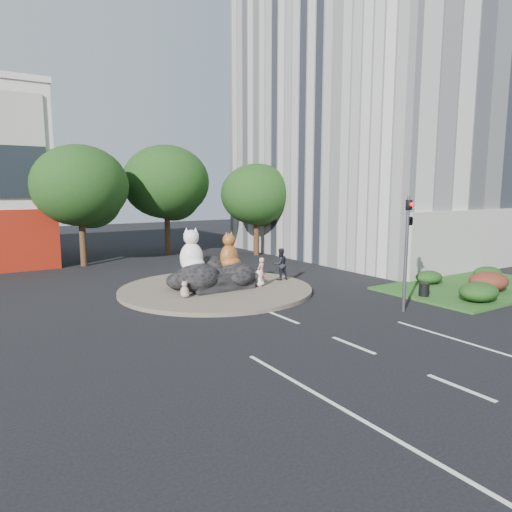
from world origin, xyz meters
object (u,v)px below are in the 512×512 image
at_px(cat_white, 191,250).
at_px(kitten_calico, 185,289).
at_px(pedestrian_dark, 280,264).
at_px(kitten_white, 259,277).
at_px(cat_tabby, 229,250).
at_px(litter_bin, 424,290).
at_px(pedestrian_pink, 261,272).

relative_size(cat_white, kitten_calico, 2.78).
xyz_separation_m(cat_white, pedestrian_dark, (5.25, -0.44, -1.14)).
distance_m(kitten_white, pedestrian_dark, 2.11).
bearing_deg(cat_tabby, litter_bin, -65.35).
bearing_deg(cat_white, litter_bin, -14.54).
relative_size(kitten_white, pedestrian_dark, 0.51).
bearing_deg(litter_bin, kitten_calico, 150.24).
relative_size(kitten_calico, pedestrian_dark, 0.46).
xyz_separation_m(pedestrian_pink, pedestrian_dark, (1.86, 0.82, 0.14)).
bearing_deg(cat_white, cat_tabby, 15.55).
distance_m(pedestrian_pink, litter_bin, 8.18).
distance_m(cat_tabby, pedestrian_pink, 2.02).
relative_size(cat_white, cat_tabby, 1.14).
bearing_deg(cat_white, pedestrian_pink, 3.70).
xyz_separation_m(kitten_calico, pedestrian_dark, (6.30, 0.99, 0.49)).
relative_size(kitten_calico, kitten_white, 0.89).
height_order(pedestrian_pink, pedestrian_dark, pedestrian_dark).
bearing_deg(cat_white, pedestrian_dark, 19.24).
bearing_deg(cat_tabby, kitten_white, -54.98).
bearing_deg(kitten_white, cat_tabby, 102.49).
distance_m(kitten_calico, pedestrian_pink, 4.46).
distance_m(cat_tabby, kitten_calico, 3.59).
bearing_deg(pedestrian_dark, pedestrian_pink, 26.19).
bearing_deg(cat_tabby, pedestrian_dark, -23.26).
height_order(cat_tabby, kitten_calico, cat_tabby).
distance_m(kitten_calico, kitten_white, 4.38).
bearing_deg(cat_tabby, cat_white, 150.72).
bearing_deg(kitten_calico, pedestrian_dark, 50.08).
bearing_deg(litter_bin, pedestrian_pink, 133.46).
xyz_separation_m(kitten_calico, litter_bin, (10.06, -5.75, -0.17)).
xyz_separation_m(kitten_calico, pedestrian_pink, (4.44, 0.17, 0.35)).
bearing_deg(kitten_white, kitten_calico, 139.86).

